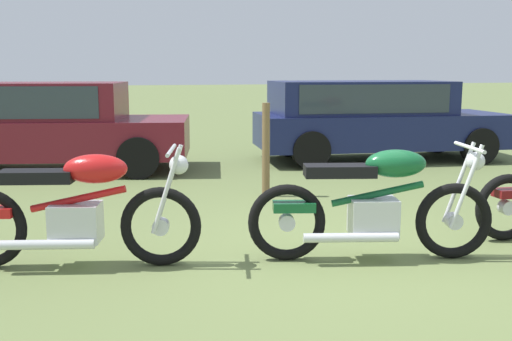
% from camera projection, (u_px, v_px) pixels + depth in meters
% --- Properties ---
extents(ground_plane, '(120.00, 120.00, 0.00)m').
position_uv_depth(ground_plane, '(353.00, 255.00, 5.33)').
color(ground_plane, olive).
extents(motorcycle_red, '(2.08, 0.79, 1.02)m').
position_uv_depth(motorcycle_red, '(76.00, 210.00, 4.95)').
color(motorcycle_red, black).
rests_on(motorcycle_red, ground).
extents(motorcycle_green, '(2.08, 0.81, 1.02)m').
position_uv_depth(motorcycle_green, '(374.00, 205.00, 5.15)').
color(motorcycle_green, black).
rests_on(motorcycle_green, ground).
extents(car_burgundy, '(4.53, 2.56, 1.43)m').
position_uv_depth(car_burgundy, '(41.00, 120.00, 9.64)').
color(car_burgundy, maroon).
rests_on(car_burgundy, ground).
extents(car_navy, '(4.57, 2.17, 1.43)m').
position_uv_depth(car_navy, '(370.00, 114.00, 10.81)').
color(car_navy, '#161E4C').
rests_on(car_navy, ground).
extents(fence_post_wooden, '(0.10, 0.10, 1.21)m').
position_uv_depth(fence_post_wooden, '(266.00, 150.00, 7.73)').
color(fence_post_wooden, brown).
rests_on(fence_post_wooden, ground).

